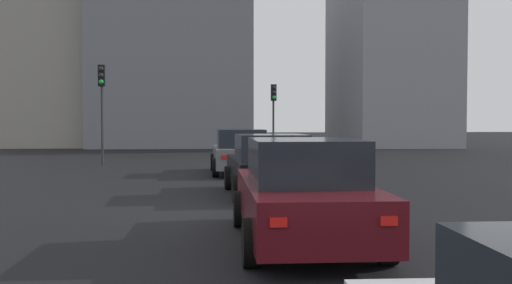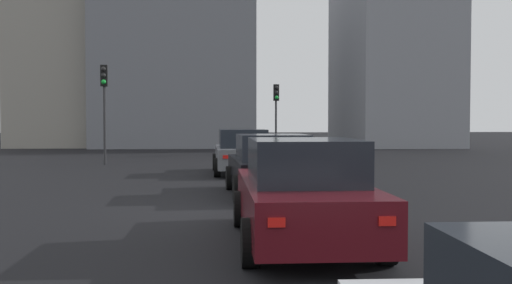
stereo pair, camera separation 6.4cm
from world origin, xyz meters
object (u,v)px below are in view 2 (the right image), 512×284
traffic_light_near_left (104,93)px  traffic_light_near_right (276,104)px  car_black_left_second (271,166)px  car_maroon_left_third (302,194)px  car_grey_left_lead (242,152)px

traffic_light_near_left → traffic_light_near_right: size_ratio=1.09×
car_black_left_second → car_maroon_left_third: size_ratio=0.88×
car_black_left_second → car_maroon_left_third: (-5.93, 0.20, 0.03)m
car_maroon_left_third → traffic_light_near_left: size_ratio=1.15×
traffic_light_near_right → traffic_light_near_left: bearing=-56.4°
car_black_left_second → car_maroon_left_third: bearing=176.6°
car_grey_left_lead → traffic_light_near_left: (4.63, 5.54, 2.27)m
car_grey_left_lead → car_maroon_left_third: 12.15m
car_maroon_left_third → car_black_left_second: bearing=-0.9°
car_grey_left_lead → traffic_light_near_left: size_ratio=1.02×
traffic_light_near_left → traffic_light_near_right: bearing=130.1°
car_grey_left_lead → traffic_light_near_left: 7.57m
car_black_left_second → traffic_light_near_right: bearing=-8.7°
car_black_left_second → traffic_light_near_left: bearing=27.0°
car_grey_left_lead → traffic_light_near_right: (11.56, -2.61, 2.02)m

